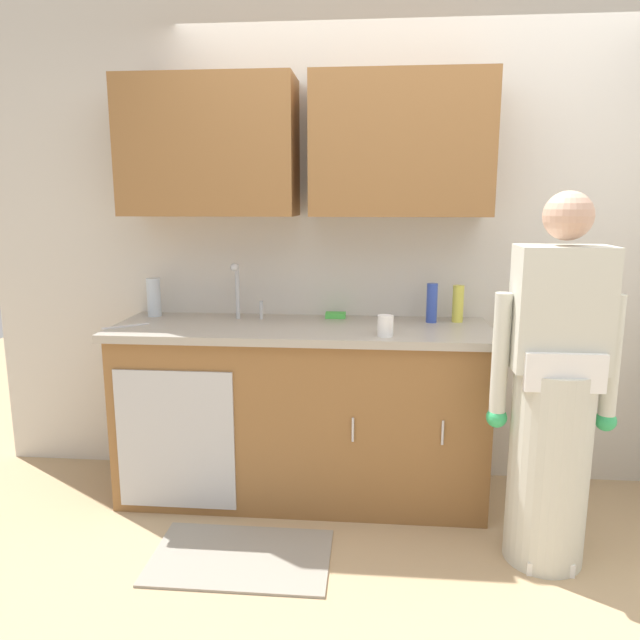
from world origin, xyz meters
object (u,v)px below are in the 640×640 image
knife_on_counter (126,326)px  sink (240,327)px  cup_by_sink (385,326)px  person_at_sink (553,411)px  bottle_water_tall (432,303)px  bottle_water_short (154,297)px  sponge (336,315)px  bottle_dish_liquid (458,304)px

knife_on_counter → sink: bearing=-27.1°
sink → cup_by_sink: (0.76, -0.22, 0.07)m
sink → person_at_sink: bearing=-19.7°
sink → knife_on_counter: 0.58m
person_at_sink → bottle_water_tall: bearing=125.0°
sink → bottle_water_short: bearing=161.5°
person_at_sink → bottle_water_short: person_at_sink is taller
person_at_sink → cup_by_sink: 0.83m
bottle_water_tall → sink: bearing=-172.4°
sponge → person_at_sink: bearing=-37.0°
bottle_dish_liquid → sink: bearing=-172.1°
sink → person_at_sink: size_ratio=0.31×
cup_by_sink → sponge: bearing=121.5°
person_at_sink → bottle_dish_liquid: 0.84m
bottle_water_short → cup_by_sink: bottle_water_short is taller
bottle_water_short → bottle_dish_liquid: (1.68, -0.02, -0.01)m
bottle_dish_liquid → cup_by_sink: bottle_dish_liquid is taller
sink → bottle_water_tall: 1.03m
bottle_dish_liquid → cup_by_sink: (-0.39, -0.38, -0.05)m
cup_by_sink → knife_on_counter: bearing=175.5°
knife_on_counter → bottle_dish_liquid: bearing=-29.8°
bottle_water_tall → knife_on_counter: 1.61m
bottle_water_short → sink: bearing=-18.5°
person_at_sink → bottle_dish_liquid: (-0.32, 0.69, 0.35)m
person_at_sink → sponge: 1.26m
bottle_water_short → knife_on_counter: bearing=-99.1°
sponge → knife_on_counter: bearing=-162.8°
bottle_water_short → bottle_water_tall: bearing=-1.5°
sponge → cup_by_sink: bearing=-58.5°
person_at_sink → bottle_dish_liquid: bearing=115.3°
bottle_dish_liquid → sponge: bearing=175.5°
bottle_water_tall → cup_by_sink: size_ratio=2.04×
person_at_sink → bottle_water_tall: size_ratio=7.75×
sink → sponge: sink is taller
person_at_sink → sponge: bearing=143.0°
person_at_sink → sponge: person_at_sink is taller
sink → knife_on_counter: size_ratio=2.08×
cup_by_sink → sponge: size_ratio=0.93×
bottle_water_short → bottle_dish_liquid: size_ratio=1.09×
sink → sponge: 0.54m
sink → bottle_water_tall: (1.01, 0.13, 0.12)m
bottle_water_short → cup_by_sink: bearing=-17.3°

